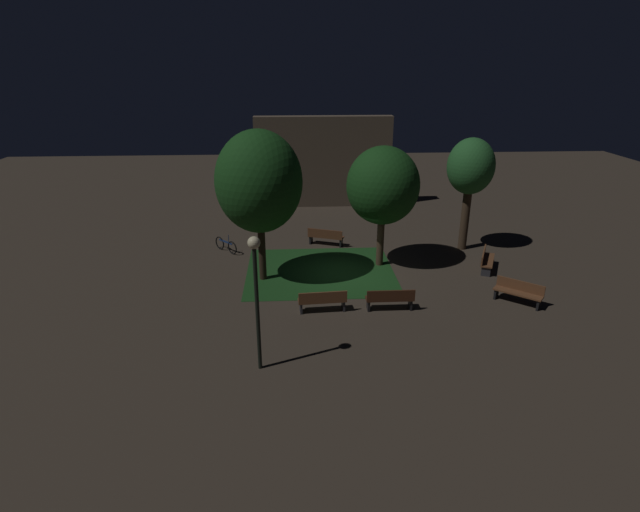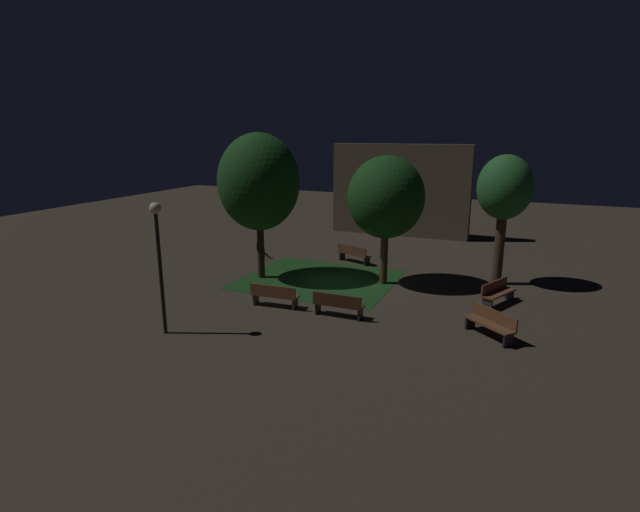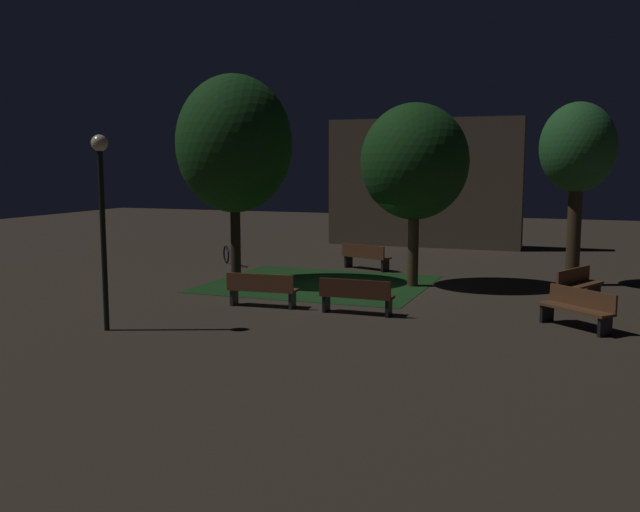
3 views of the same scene
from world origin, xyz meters
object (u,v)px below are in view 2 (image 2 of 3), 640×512
(bench_by_lamp, at_px, (274,295))
(bench_corner, at_px, (338,304))
(tree_right_canopy, at_px, (386,198))
(lamp_post_path_center, at_px, (158,245))
(bench_front_left, at_px, (353,253))
(bench_path_side, at_px, (491,323))
(tree_back_left, at_px, (259,182))
(bicycle, at_px, (261,249))
(tree_lawn_side, at_px, (505,190))
(bench_back_row, at_px, (497,292))

(bench_by_lamp, relative_size, bench_corner, 1.02)
(tree_right_canopy, relative_size, lamp_post_path_center, 1.27)
(bench_front_left, height_order, lamp_post_path_center, lamp_post_path_center)
(bench_path_side, bearing_deg, tree_back_left, 164.09)
(bench_by_lamp, xyz_separation_m, bicycle, (-4.35, 6.51, -0.14))
(tree_lawn_side, bearing_deg, bench_by_lamp, -139.47)
(tree_lawn_side, height_order, bicycle, tree_lawn_side)
(bench_corner, distance_m, bench_front_left, 7.38)
(lamp_post_path_center, relative_size, bicycle, 3.47)
(bench_corner, relative_size, tree_back_left, 0.28)
(tree_right_canopy, height_order, tree_lawn_side, tree_lawn_side)
(tree_back_left, bearing_deg, tree_lawn_side, 17.88)
(bench_path_side, xyz_separation_m, bicycle, (-11.94, 6.19, -0.14))
(bench_by_lamp, relative_size, tree_back_left, 0.29)
(lamp_post_path_center, bearing_deg, tree_lawn_side, 45.94)
(bench_path_side, distance_m, bicycle, 13.45)
(tree_right_canopy, bearing_deg, bench_path_side, -41.29)
(bench_back_row, xyz_separation_m, bench_path_side, (0.03, -3.32, 0.00))
(bench_corner, distance_m, bicycle, 9.47)
(bench_corner, distance_m, tree_back_left, 6.93)
(bicycle, bearing_deg, bench_front_left, 7.08)
(bench_corner, height_order, bench_back_row, same)
(bench_by_lamp, distance_m, tree_lawn_side, 10.33)
(bench_corner, relative_size, bench_front_left, 0.97)
(bench_back_row, bearing_deg, bench_by_lamp, -154.28)
(tree_back_left, bearing_deg, bench_front_left, 53.28)
(tree_back_left, relative_size, lamp_post_path_center, 1.48)
(bench_by_lamp, relative_size, bench_path_side, 1.08)
(bench_corner, height_order, bench_front_left, same)
(tree_right_canopy, height_order, lamp_post_path_center, tree_right_canopy)
(bench_corner, relative_size, tree_right_canopy, 0.33)
(tree_lawn_side, relative_size, bicycle, 4.44)
(bench_corner, xyz_separation_m, lamp_post_path_center, (-4.65, -3.51, 2.44))
(bench_by_lamp, xyz_separation_m, bench_back_row, (7.57, 3.65, 0.00))
(tree_lawn_side, bearing_deg, tree_right_canopy, -157.52)
(bench_path_side, distance_m, tree_lawn_side, 6.96)
(bench_corner, bearing_deg, bench_front_left, 105.26)
(bench_by_lamp, distance_m, bench_corner, 2.53)
(lamp_post_path_center, bearing_deg, bench_path_side, 21.51)
(bench_front_left, bearing_deg, bench_corner, -74.74)
(bench_back_row, distance_m, tree_right_canopy, 5.73)
(bench_front_left, height_order, bench_path_side, same)
(tree_lawn_side, relative_size, lamp_post_path_center, 1.28)
(bench_back_row, bearing_deg, bench_front_left, 153.50)
(bench_corner, xyz_separation_m, bench_front_left, (-1.94, 7.12, 0.00))
(bench_front_left, relative_size, bench_path_side, 1.10)
(tree_back_left, xyz_separation_m, tree_right_canopy, (5.26, 1.29, -0.54))
(bench_back_row, height_order, tree_lawn_side, tree_lawn_side)
(bench_path_side, relative_size, tree_back_left, 0.27)
(bicycle, bearing_deg, tree_right_canopy, -15.90)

